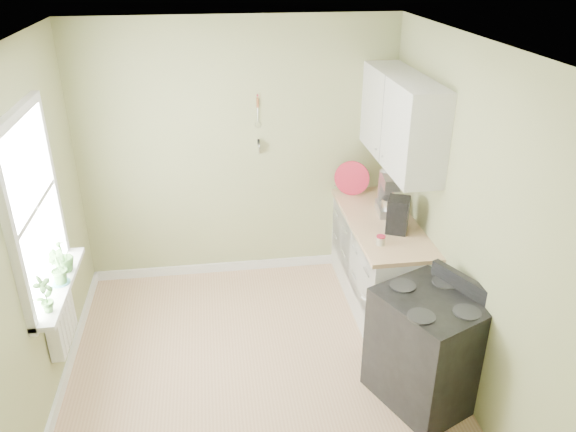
{
  "coord_description": "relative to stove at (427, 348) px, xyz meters",
  "views": [
    {
      "loc": [
        -0.28,
        -3.6,
        3.27
      ],
      "look_at": [
        0.32,
        0.55,
        1.23
      ],
      "focal_mm": 35.0,
      "sensor_mm": 36.0,
      "label": 1
    }
  ],
  "objects": [
    {
      "name": "floor",
      "position": [
        -1.28,
        0.35,
        -0.48
      ],
      "size": [
        3.2,
        3.6,
        0.02
      ],
      "primitive_type": "cube",
      "color": "tan",
      "rests_on": "ground"
    },
    {
      "name": "ceiling",
      "position": [
        -1.28,
        0.35,
        2.24
      ],
      "size": [
        3.2,
        3.6,
        0.02
      ],
      "primitive_type": "cube",
      "color": "white",
      "rests_on": "wall_back"
    },
    {
      "name": "wall_back",
      "position": [
        -1.28,
        2.16,
        0.88
      ],
      "size": [
        3.2,
        0.02,
        2.7
      ],
      "primitive_type": "cube",
      "color": "tan",
      "rests_on": "floor"
    },
    {
      "name": "wall_left",
      "position": [
        -2.89,
        0.35,
        0.88
      ],
      "size": [
        0.02,
        3.6,
        2.7
      ],
      "primitive_type": "cube",
      "color": "tan",
      "rests_on": "floor"
    },
    {
      "name": "wall_right",
      "position": [
        0.33,
        0.35,
        0.88
      ],
      "size": [
        0.02,
        3.6,
        2.7
      ],
      "primitive_type": "cube",
      "color": "tan",
      "rests_on": "floor"
    },
    {
      "name": "base_cabinets",
      "position": [
        0.02,
        1.35,
        -0.03
      ],
      "size": [
        0.6,
        1.6,
        0.87
      ],
      "primitive_type": "cube",
      "color": "white",
      "rests_on": "floor"
    },
    {
      "name": "countertop",
      "position": [
        0.01,
        1.35,
        0.42
      ],
      "size": [
        0.64,
        1.6,
        0.04
      ],
      "primitive_type": "cube",
      "color": "#D8B084",
      "rests_on": "base_cabinets"
    },
    {
      "name": "upper_cabinets",
      "position": [
        0.15,
        1.45,
        1.38
      ],
      "size": [
        0.35,
        1.4,
        0.8
      ],
      "primitive_type": "cube",
      "color": "white",
      "rests_on": "wall_right"
    },
    {
      "name": "window",
      "position": [
        -2.86,
        0.65,
        1.08
      ],
      "size": [
        0.06,
        1.14,
        1.44
      ],
      "color": "white",
      "rests_on": "wall_left"
    },
    {
      "name": "window_sill",
      "position": [
        -2.79,
        0.65,
        0.41
      ],
      "size": [
        0.18,
        1.14,
        0.04
      ],
      "primitive_type": "cube",
      "color": "white",
      "rests_on": "wall_left"
    },
    {
      "name": "radiator",
      "position": [
        -2.82,
        0.6,
        0.08
      ],
      "size": [
        0.12,
        0.5,
        0.35
      ],
      "primitive_type": "cube",
      "color": "white",
      "rests_on": "wall_left"
    },
    {
      "name": "wall_utensils",
      "position": [
        -1.08,
        2.13,
        1.1
      ],
      "size": [
        0.02,
        0.14,
        0.58
      ],
      "color": "#D8B084",
      "rests_on": "wall_back"
    },
    {
      "name": "stove",
      "position": [
        0.0,
        0.0,
        0.0
      ],
      "size": [
        0.94,
        0.95,
        1.05
      ],
      "color": "black",
      "rests_on": "floor"
    },
    {
      "name": "stand_mixer",
      "position": [
        0.12,
        1.51,
        0.62
      ],
      "size": [
        0.25,
        0.37,
        0.42
      ],
      "color": "#B2B2B7",
      "rests_on": "countertop"
    },
    {
      "name": "kettle",
      "position": [
        -0.17,
        2.07,
        0.54
      ],
      "size": [
        0.2,
        0.12,
        0.2
      ],
      "color": "silver",
      "rests_on": "countertop"
    },
    {
      "name": "coffee_maker",
      "position": [
        0.07,
        1.11,
        0.59
      ],
      "size": [
        0.25,
        0.26,
        0.32
      ],
      "color": "black",
      "rests_on": "countertop"
    },
    {
      "name": "red_tray",
      "position": [
        -0.13,
        1.98,
        0.62
      ],
      "size": [
        0.36,
        0.19,
        0.36
      ],
      "primitive_type": "cylinder",
      "rotation": [
        1.45,
        0.0,
        -0.36
      ],
      "color": "maroon",
      "rests_on": "countertop"
    },
    {
      "name": "jar",
      "position": [
        -0.14,
        0.88,
        0.49
      ],
      "size": [
        0.08,
        0.08,
        0.09
      ],
      "color": "#B1A68C",
      "rests_on": "countertop"
    },
    {
      "name": "plant_a",
      "position": [
        -2.78,
        0.27,
        0.58
      ],
      "size": [
        0.17,
        0.19,
        0.29
      ],
      "primitive_type": "imported",
      "rotation": [
        0.0,
        0.0,
        1.01
      ],
      "color": "#487A39",
      "rests_on": "window_sill"
    },
    {
      "name": "plant_b",
      "position": [
        -2.78,
        0.65,
        0.57
      ],
      "size": [
        0.2,
        0.19,
        0.28
      ],
      "primitive_type": "imported",
      "rotation": [
        0.0,
        0.0,
        2.46
      ],
      "color": "#487A39",
      "rests_on": "window_sill"
    },
    {
      "name": "plant_c",
      "position": [
        -2.78,
        0.84,
        0.58
      ],
      "size": [
        0.21,
        0.21,
        0.29
      ],
      "primitive_type": "imported",
      "rotation": [
        0.0,
        0.0,
        4.29
      ],
      "color": "#487A39",
      "rests_on": "window_sill"
    }
  ]
}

